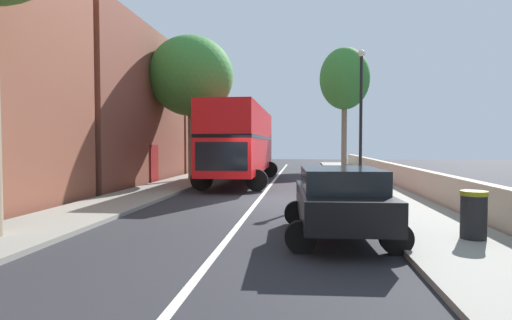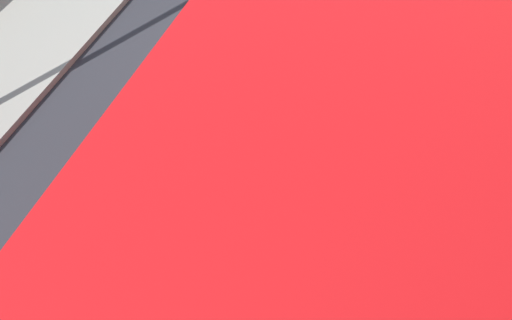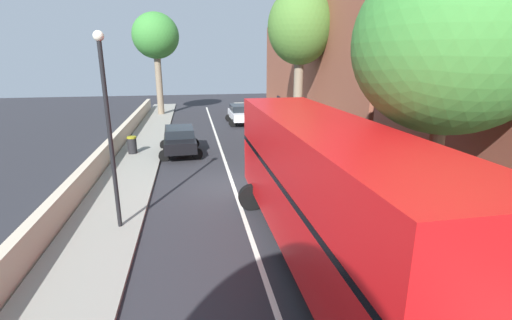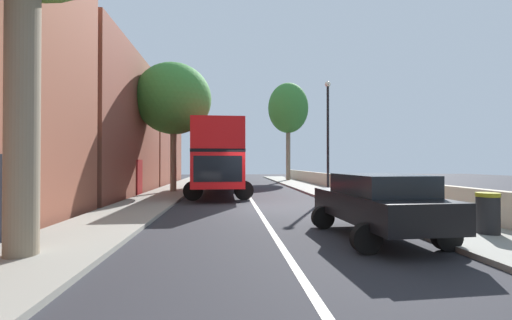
{
  "view_description": "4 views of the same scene",
  "coord_description": "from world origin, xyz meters",
  "px_view_note": "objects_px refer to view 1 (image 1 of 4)",
  "views": [
    {
      "loc": [
        1.68,
        -15.34,
        2.14
      ],
      "look_at": [
        -0.65,
        4.59,
        1.35
      ],
      "focal_mm": 28.28,
      "sensor_mm": 36.0,
      "label": 1
    },
    {
      "loc": [
        -1.87,
        6.23,
        6.08
      ],
      "look_at": [
        -0.79,
        3.62,
        1.76
      ],
      "focal_mm": 31.91,
      "sensor_mm": 36.0,
      "label": 2
    },
    {
      "loc": [
        1.7,
        15.35,
        5.67
      ],
      "look_at": [
        -0.57,
        2.71,
        1.97
      ],
      "focal_mm": 25.12,
      "sensor_mm": 36.0,
      "label": 3
    },
    {
      "loc": [
        -1.21,
        -13.99,
        1.88
      ],
      "look_at": [
        0.48,
        5.49,
        2.08
      ],
      "focal_mm": 22.9,
      "sensor_mm": 36.0,
      "label": 4
    }
  ],
  "objects_px": {
    "parked_car_black_right_2": "(339,198)",
    "street_tree_right_1": "(345,79)",
    "street_tree_left_2": "(191,77)",
    "double_decker_bus": "(241,140)",
    "litter_bin_right": "(474,215)",
    "lamppost_right": "(361,108)",
    "parked_car_silver_left_0": "(254,158)"
  },
  "relations": [
    {
      "from": "parked_car_silver_left_0",
      "to": "street_tree_left_2",
      "type": "xyz_separation_m",
      "value": [
        -2.16,
        -12.09,
        5.02
      ]
    },
    {
      "from": "double_decker_bus",
      "to": "street_tree_left_2",
      "type": "xyz_separation_m",
      "value": [
        -2.96,
        0.47,
        3.61
      ]
    },
    {
      "from": "street_tree_right_1",
      "to": "litter_bin_right",
      "type": "height_order",
      "value": "street_tree_right_1"
    },
    {
      "from": "parked_car_black_right_2",
      "to": "double_decker_bus",
      "type": "bearing_deg",
      "value": 108.24
    },
    {
      "from": "parked_car_black_right_2",
      "to": "parked_car_silver_left_0",
      "type": "bearing_deg",
      "value": 101.18
    },
    {
      "from": "double_decker_bus",
      "to": "street_tree_left_2",
      "type": "relative_size",
      "value": 1.42
    },
    {
      "from": "double_decker_bus",
      "to": "lamppost_right",
      "type": "bearing_deg",
      "value": -26.92
    },
    {
      "from": "double_decker_bus",
      "to": "street_tree_right_1",
      "type": "distance_m",
      "value": 16.28
    },
    {
      "from": "street_tree_left_2",
      "to": "litter_bin_right",
      "type": "relative_size",
      "value": 7.95
    },
    {
      "from": "parked_car_black_right_2",
      "to": "street_tree_right_1",
      "type": "distance_m",
      "value": 27.47
    },
    {
      "from": "parked_car_silver_left_0",
      "to": "parked_car_black_right_2",
      "type": "distance_m",
      "value": 25.8
    },
    {
      "from": "litter_bin_right",
      "to": "lamppost_right",
      "type": "bearing_deg",
      "value": 95.76
    },
    {
      "from": "parked_car_silver_left_0",
      "to": "street_tree_left_2",
      "type": "distance_m",
      "value": 13.27
    },
    {
      "from": "street_tree_left_2",
      "to": "lamppost_right",
      "type": "bearing_deg",
      "value": -21.4
    },
    {
      "from": "street_tree_right_1",
      "to": "street_tree_left_2",
      "type": "bearing_deg",
      "value": -126.68
    },
    {
      "from": "double_decker_bus",
      "to": "litter_bin_right",
      "type": "relative_size",
      "value": 11.26
    },
    {
      "from": "double_decker_bus",
      "to": "street_tree_left_2",
      "type": "distance_m",
      "value": 4.69
    },
    {
      "from": "street_tree_right_1",
      "to": "street_tree_left_2",
      "type": "xyz_separation_m",
      "value": [
        -9.87,
        -13.25,
        -1.77
      ]
    },
    {
      "from": "parked_car_silver_left_0",
      "to": "street_tree_left_2",
      "type": "bearing_deg",
      "value": -100.14
    },
    {
      "from": "parked_car_silver_left_0",
      "to": "parked_car_black_right_2",
      "type": "relative_size",
      "value": 0.96
    },
    {
      "from": "street_tree_left_2",
      "to": "litter_bin_right",
      "type": "bearing_deg",
      "value": -53.42
    },
    {
      "from": "double_decker_bus",
      "to": "street_tree_right_1",
      "type": "height_order",
      "value": "street_tree_right_1"
    },
    {
      "from": "parked_car_silver_left_0",
      "to": "double_decker_bus",
      "type": "bearing_deg",
      "value": -86.36
    },
    {
      "from": "street_tree_left_2",
      "to": "litter_bin_right",
      "type": "distance_m",
      "value": 17.54
    },
    {
      "from": "lamppost_right",
      "to": "litter_bin_right",
      "type": "distance_m",
      "value": 10.45
    },
    {
      "from": "double_decker_bus",
      "to": "parked_car_black_right_2",
      "type": "bearing_deg",
      "value": -71.76
    },
    {
      "from": "double_decker_bus",
      "to": "street_tree_right_1",
      "type": "bearing_deg",
      "value": 63.26
    },
    {
      "from": "street_tree_right_1",
      "to": "street_tree_left_2",
      "type": "height_order",
      "value": "street_tree_right_1"
    },
    {
      "from": "street_tree_right_1",
      "to": "street_tree_left_2",
      "type": "relative_size",
      "value": 1.27
    },
    {
      "from": "street_tree_right_1",
      "to": "parked_car_black_right_2",
      "type": "bearing_deg",
      "value": -95.84
    },
    {
      "from": "double_decker_bus",
      "to": "parked_car_silver_left_0",
      "type": "relative_size",
      "value": 2.75
    },
    {
      "from": "litter_bin_right",
      "to": "parked_car_silver_left_0",
      "type": "bearing_deg",
      "value": 107.0
    }
  ]
}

